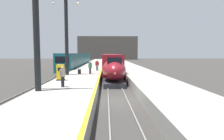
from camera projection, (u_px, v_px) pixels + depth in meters
ground_plane at (118, 101)px, 15.55m from camera, size 260.00×260.00×0.00m
platform_left at (91, 69)px, 40.04m from camera, size 4.80×110.00×1.05m
platform_right at (130, 69)px, 40.28m from camera, size 4.80×110.00×1.05m
platform_left_safety_stripe at (102, 67)px, 40.06m from camera, size 0.20×107.80×0.01m
rail_main_left at (107, 70)px, 42.91m from camera, size 0.08×110.00×0.12m
rail_main_right at (114, 70)px, 42.96m from camera, size 0.08×110.00×0.12m
rail_secondary_left at (70, 70)px, 42.67m from camera, size 0.08×110.00×0.12m
rail_secondary_right at (77, 70)px, 42.72m from camera, size 0.08×110.00×0.12m
highspeed_train_main at (111, 63)px, 38.39m from camera, size 2.92×37.44×3.60m
regional_train_adjacent at (78, 60)px, 49.65m from camera, size 2.85×36.60×3.80m
station_column_near at (37, 14)px, 13.75m from camera, size 4.00×0.68×8.97m
station_column_mid at (66, 28)px, 24.30m from camera, size 4.00×0.68×9.85m
passenger_near_edge at (90, 66)px, 26.02m from camera, size 0.49×0.40×1.69m
passenger_mid_platform at (97, 64)px, 31.00m from camera, size 0.56×0.27×1.69m
passenger_far_waiting at (63, 75)px, 15.75m from camera, size 0.40×0.48×1.69m
rolling_suitcase at (79, 72)px, 26.03m from camera, size 0.40×0.22×0.98m
ticket_machine_yellow at (61, 73)px, 19.67m from camera, size 0.76×0.62×1.60m
terminus_back_wall at (108, 48)px, 116.54m from camera, size 36.00×2.00×14.00m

